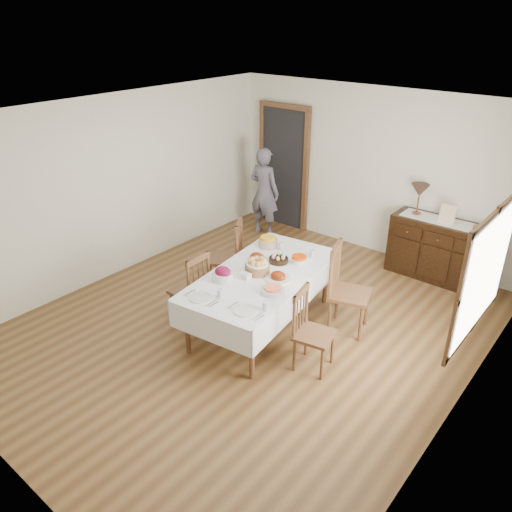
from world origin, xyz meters
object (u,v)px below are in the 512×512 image
Objects in this scene: chair_left_near at (192,288)px; sideboard at (442,251)px; chair_right_far at (346,289)px; person at (264,189)px; dining_table at (262,280)px; chair_left_far at (229,255)px; table_lamp at (420,191)px; chair_right_near at (311,330)px.

chair_left_near is 3.68m from sideboard.
person is at bearing 39.64° from chair_right_far.
dining_table is at bearing -115.63° from sideboard.
chair_left_far is 2.88m from table_lamp.
chair_left_far reaches higher than chair_right_near.
dining_table is 2.42× the size of chair_right_near.
chair_left_near is at bearing 107.26° from chair_right_far.
table_lamp reaches higher than sideboard.
chair_right_near is at bearing -96.88° from sideboard.
chair_right_far reaches higher than chair_right_near.
chair_left_far is (-0.21, 0.92, 0.04)m from chair_left_near.
dining_table is 2.89m from person.
sideboard is at bearing -176.48° from person.
person is (-2.68, 2.56, 0.34)m from chair_right_near.
chair_right_near is 2.07× the size of table_lamp.
dining_table is 5.01× the size of table_lamp.
dining_table is at bearing -106.73° from table_lamp.
chair_left_far is 2.28× the size of table_lamp.
chair_right_far is 2.15m from table_lamp.
chair_left_far is 0.70× the size of sideboard.
chair_right_far is 0.75× the size of sideboard.
chair_left_far is 1.98m from chair_right_near.
chair_right_far is at bearing 144.12° from person.
person reaches higher than chair_left_near.
sideboard is (0.43, 2.03, -0.12)m from chair_right_far.
chair_right_near reaches higher than dining_table.
chair_right_near reaches higher than sideboard.
dining_table is at bearing 122.26° from chair_left_near.
chair_left_near is 0.86× the size of chair_right_far.
chair_left_far reaches higher than sideboard.
person is (-0.84, 1.84, 0.29)m from chair_left_far.
person is at bearing -172.09° from table_lamp.
person is (-1.04, 2.76, 0.33)m from chair_left_near.
chair_right_far reaches higher than chair_left_near.
chair_left_far is 1.10× the size of chair_right_near.
dining_table is 1.02m from chair_right_far.
chair_left_near is (-0.73, -0.48, -0.17)m from dining_table.
table_lamp is at bearing -16.44° from chair_right_far.
chair_left_near is at bearing 85.86° from chair_right_near.
chair_left_far is at bearing 77.52° from chair_right_far.
dining_table is 1.04m from chair_left_far.
person is at bearing 35.22° from chair_right_near.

